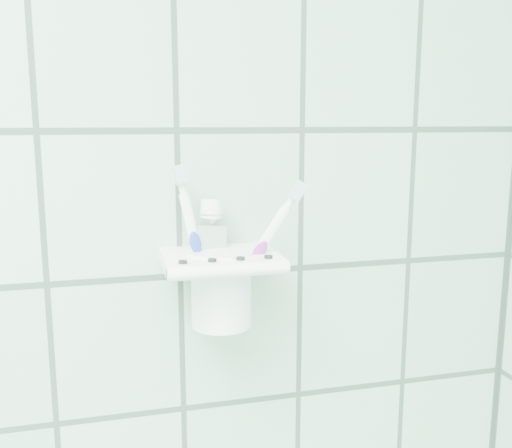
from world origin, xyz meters
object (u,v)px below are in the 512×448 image
cup (221,284)px  toothbrush_pink (211,243)px  holder_bracket (220,261)px  toothpaste_tube (207,251)px  toothbrush_blue (211,240)px  toothbrush_orange (214,240)px

cup → toothbrush_pink: (-0.01, -0.01, 0.05)m
holder_bracket → toothpaste_tube: bearing=149.2°
cup → toothbrush_blue: toothbrush_blue is taller
toothpaste_tube → holder_bracket: bearing=-41.8°
holder_bracket → toothbrush_blue: size_ratio=0.73×
toothpaste_tube → toothbrush_pink: bearing=-89.7°
toothbrush_blue → holder_bracket: bearing=-53.1°
toothbrush_orange → toothpaste_tube: (-0.01, 0.01, -0.02)m
cup → toothbrush_pink: 0.05m
cup → toothbrush_pink: toothbrush_pink is taller
toothbrush_pink → toothpaste_tube: (-0.00, 0.01, -0.01)m
toothbrush_orange → cup: bearing=42.7°
cup → toothbrush_blue: (-0.01, 0.00, 0.05)m
holder_bracket → toothbrush_pink: size_ratio=0.72×
toothbrush_pink → toothpaste_tube: size_ratio=1.28×
holder_bracket → toothbrush_blue: toothbrush_blue is taller
toothbrush_blue → toothbrush_orange: 0.01m
cup → toothbrush_orange: toothbrush_orange is taller
toothpaste_tube → toothbrush_blue: bearing=-8.0°
holder_bracket → cup: size_ratio=1.45×
toothbrush_pink → holder_bracket: bearing=20.3°
toothbrush_blue → toothpaste_tube: size_ratio=1.25×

